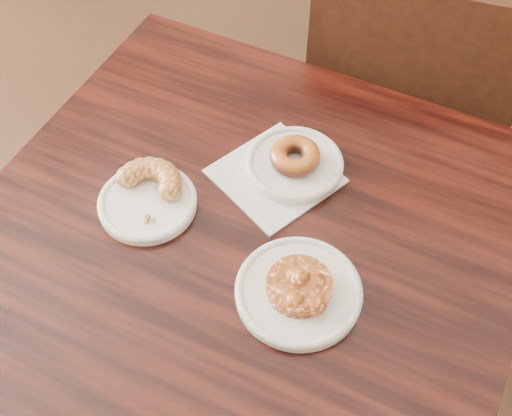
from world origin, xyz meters
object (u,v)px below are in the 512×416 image
at_px(chair_far, 402,109).
at_px(apple_fritter, 299,284).
at_px(glazed_donut, 295,156).
at_px(cruller_fragment, 146,194).
at_px(cafe_table, 244,347).

xyz_separation_m(chair_far, apple_fritter, (-0.04, -0.73, 0.33)).
bearing_deg(glazed_donut, apple_fritter, -70.06).
relative_size(apple_fritter, cruller_fragment, 1.06).
bearing_deg(chair_far, glazed_donut, 73.87).
height_order(chair_far, glazed_donut, chair_far).
height_order(cafe_table, chair_far, chair_far).
distance_m(glazed_donut, cruller_fragment, 0.24).
height_order(chair_far, cruller_fragment, chair_far).
bearing_deg(cruller_fragment, glazed_donut, 38.63).
bearing_deg(cafe_table, glazed_donut, 84.03).
bearing_deg(cafe_table, cruller_fragment, -177.46).
relative_size(cafe_table, chair_far, 0.90).
xyz_separation_m(cafe_table, apple_fritter, (0.11, -0.06, 0.40)).
bearing_deg(cruller_fragment, chair_far, 65.43).
distance_m(chair_far, cruller_fragment, 0.80).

